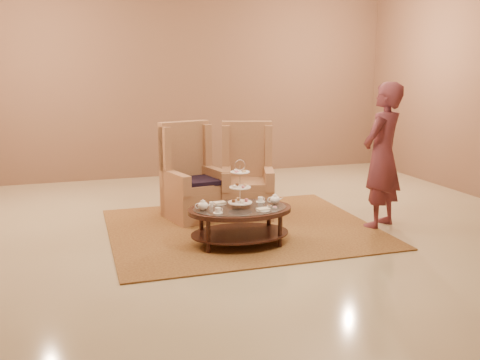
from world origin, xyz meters
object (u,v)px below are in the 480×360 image
object	(u,v)px
tea_table	(240,214)
person	(382,156)
armchair_left	(192,186)
armchair_right	(247,184)

from	to	relation	value
tea_table	person	distance (m)	1.99
tea_table	person	xyz separation A→B (m)	(1.91, 0.14, 0.55)
armchair_left	person	xyz separation A→B (m)	(2.18, -1.13, 0.48)
armchair_left	armchair_right	distance (m)	0.76
tea_table	armchair_left	size ratio (longest dim) A/B	0.96
armchair_left	armchair_right	bearing A→B (deg)	-19.73
person	tea_table	bearing A→B (deg)	-26.13
tea_table	person	world-z (taller)	person
armchair_left	person	world-z (taller)	person
tea_table	armchair_right	bearing A→B (deg)	71.53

